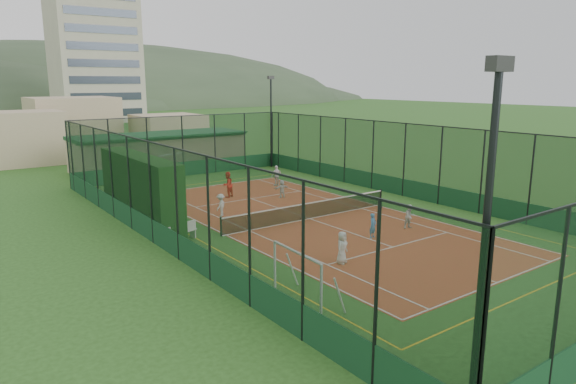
% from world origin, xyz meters
% --- Properties ---
extents(ground, '(300.00, 300.00, 0.00)m').
position_xyz_m(ground, '(0.00, 0.00, 0.00)').
color(ground, '#284F1B').
rests_on(ground, ground).
extents(court_slab, '(11.17, 23.97, 0.01)m').
position_xyz_m(court_slab, '(0.00, 0.00, 0.01)').
color(court_slab, '#A83E25').
rests_on(court_slab, ground).
extents(tennis_net, '(11.67, 0.12, 1.06)m').
position_xyz_m(tennis_net, '(0.00, 0.00, 0.53)').
color(tennis_net, black).
rests_on(tennis_net, ground).
extents(perimeter_fence, '(18.12, 34.12, 5.00)m').
position_xyz_m(perimeter_fence, '(0.00, 0.00, 2.50)').
color(perimeter_fence, black).
rests_on(perimeter_fence, ground).
extents(floodlight_sw, '(0.60, 0.26, 8.25)m').
position_xyz_m(floodlight_sw, '(-8.60, -16.60, 4.12)').
color(floodlight_sw, black).
rests_on(floodlight_sw, ground).
extents(floodlight_ne, '(0.60, 0.26, 8.25)m').
position_xyz_m(floodlight_ne, '(8.60, 16.60, 4.12)').
color(floodlight_ne, black).
rests_on(floodlight_ne, ground).
extents(clubhouse, '(15.20, 7.20, 3.15)m').
position_xyz_m(clubhouse, '(0.00, 22.00, 1.57)').
color(clubhouse, tan).
rests_on(clubhouse, ground).
extents(apartment_tower, '(15.00, 12.00, 30.00)m').
position_xyz_m(apartment_tower, '(12.00, 82.00, 15.00)').
color(apartment_tower, beige).
rests_on(apartment_tower, ground).
extents(hedge_left, '(1.33, 8.87, 3.88)m').
position_xyz_m(hedge_left, '(-8.30, 4.41, 1.94)').
color(hedge_left, black).
rests_on(hedge_left, ground).
extents(white_bench, '(1.86, 1.03, 1.01)m').
position_xyz_m(white_bench, '(-7.80, 0.41, 0.50)').
color(white_bench, white).
rests_on(white_bench, ground).
extents(futsal_goal_near, '(3.07, 1.05, 1.95)m').
position_xyz_m(futsal_goal_near, '(-7.60, -8.82, 0.98)').
color(futsal_goal_near, white).
rests_on(futsal_goal_near, ground).
extents(futsal_goal_far, '(2.93, 1.72, 1.82)m').
position_xyz_m(futsal_goal_far, '(-0.79, 17.64, 0.91)').
color(futsal_goal_far, white).
rests_on(futsal_goal_far, ground).
extents(child_near_left, '(0.82, 0.69, 1.43)m').
position_xyz_m(child_near_left, '(-3.46, -6.61, 0.73)').
color(child_near_left, white).
rests_on(child_near_left, court_slab).
extents(child_near_mid, '(0.52, 0.40, 1.26)m').
position_xyz_m(child_near_mid, '(0.32, -4.73, 0.64)').
color(child_near_mid, '#4684C9').
rests_on(child_near_mid, court_slab).
extents(child_near_right, '(0.70, 0.58, 1.31)m').
position_xyz_m(child_near_right, '(3.14, -4.68, 0.66)').
color(child_near_right, silver).
rests_on(child_near_right, court_slab).
extents(child_far_left, '(0.99, 0.91, 1.34)m').
position_xyz_m(child_far_left, '(-3.87, 3.53, 0.68)').
color(child_far_left, silver).
rests_on(child_far_left, court_slab).
extents(child_far_right, '(0.91, 0.39, 1.55)m').
position_xyz_m(child_far_right, '(3.92, 8.99, 0.79)').
color(child_far_right, silver).
rests_on(child_far_right, court_slab).
extents(child_far_back, '(1.14, 0.38, 1.22)m').
position_xyz_m(child_far_back, '(1.91, 5.48, 0.62)').
color(child_far_back, silver).
rests_on(child_far_back, court_slab).
extents(coach, '(1.04, 0.95, 1.74)m').
position_xyz_m(coach, '(-1.03, 7.72, 0.88)').
color(coach, red).
rests_on(coach, court_slab).
extents(tennis_balls, '(4.54, 1.52, 0.07)m').
position_xyz_m(tennis_balls, '(-0.51, 1.37, 0.04)').
color(tennis_balls, '#CCE033').
rests_on(tennis_balls, court_slab).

